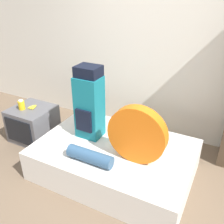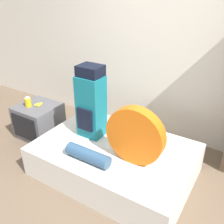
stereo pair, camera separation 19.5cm
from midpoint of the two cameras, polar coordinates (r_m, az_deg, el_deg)
ground_plane at (r=2.89m, az=-1.82°, el=-19.63°), size 16.00×16.00×0.00m
wall_back at (r=3.61m, az=13.46°, el=13.61°), size 8.00×0.05×2.60m
bed at (r=3.11m, az=2.41°, el=-10.81°), size 1.83×1.25×0.39m
backpack at (r=3.01m, az=-3.00°, el=2.03°), size 0.30×0.28×0.90m
tent_bag at (r=2.61m, az=7.45°, el=-5.42°), size 0.64×0.13×0.64m
sleeping_roll at (r=2.74m, az=-3.49°, el=-9.89°), size 0.53×0.14×0.14m
television at (r=3.93m, az=-15.00°, el=-1.92°), size 0.58×0.58×0.50m
canister at (r=3.82m, az=-17.30°, el=2.19°), size 0.09×0.09×0.14m
banana_bunch at (r=3.82m, az=-14.94°, el=1.68°), size 0.11×0.14×0.03m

